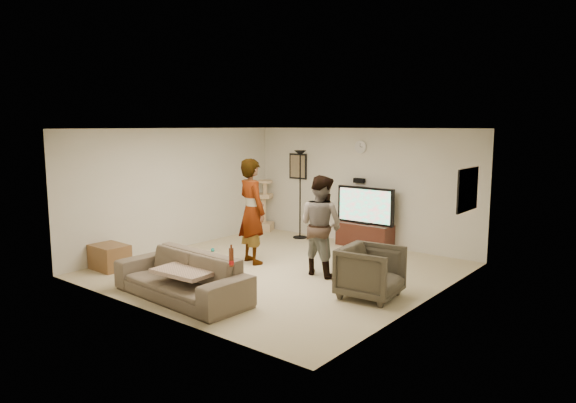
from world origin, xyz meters
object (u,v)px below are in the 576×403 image
Objects in this scene: person_right at (321,225)px; sofa at (182,276)px; tv_stand at (365,235)px; armchair at (371,272)px; side_table at (110,257)px; floor_lamp at (300,195)px; beer_bottle at (231,257)px; person_left at (252,211)px; tv at (365,205)px; cat_tree at (264,205)px.

sofa is at bearing 74.71° from person_right.
armchair is (1.75, -2.81, 0.14)m from tv_stand.
floor_lamp is at bearing 75.77° from side_table.
floor_lamp reaches higher than beer_bottle.
tv is at bearing -93.33° from person_left.
sofa is at bearing 123.11° from person_left.
tv_stand is at bearing 1.04° from cat_tree.
person_left is at bearing 76.28° from armchair.
tv_stand is at bearing 0.00° from tv.
tv is at bearing 6.02° from floor_lamp.
floor_lamp is (-1.60, -0.17, 0.11)m from tv.
person_left is 1.45m from person_right.
person_right is (0.45, -2.26, -0.02)m from tv.
armchair is 1.29× the size of side_table.
tv reaches higher than side_table.
sofa is (-0.88, -2.34, -0.53)m from person_right.
floor_lamp is 1.02× the size of person_left.
armchair reaches higher than tv_stand.
tv is at bearing 58.62° from side_table.
beer_bottle is 0.38× the size of side_table.
floor_lamp is at bearing -173.98° from tv.
person_right is at bearing -78.71° from tv_stand.
cat_tree reaches higher than tv_stand.
person_left is (-0.98, -2.44, 0.09)m from tv.
floor_lamp is at bearing -40.23° from person_right.
tv is 2.64m from person_left.
tv_stand is 4.67m from beer_bottle.
tv_stand is 1.78m from floor_lamp.
cat_tree is (-1.20, 0.12, -0.37)m from floor_lamp.
armchair is (1.75, -2.81, -0.50)m from tv.
sofa reaches higher than tv_stand.
beer_bottle is (0.63, -4.60, -0.09)m from tv.
floor_lamp is 2.33× the size of armchair.
person_right reaches higher than armchair.
cat_tree is 4.35m from side_table.
tv is 2.31m from person_right.
person_left is 0.86× the size of sofa.
person_right reaches higher than tv.
tv_stand is 0.60× the size of floor_lamp.
armchair is (1.30, -0.55, -0.47)m from person_right.
person_right is 2.35m from beer_bottle.
tv_stand is 0.69× the size of person_right.
cat_tree reaches higher than sofa.
beer_bottle is 0.29× the size of armchair.
cat_tree is (-2.80, -0.05, 0.38)m from tv_stand.
tv_stand is at bearing 58.62° from side_table.
side_table is at bearing 177.16° from sofa.
tv_stand reaches higher than side_table.
armchair is (2.74, -0.37, -0.59)m from person_left.
armchair is at bearing 19.50° from side_table.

